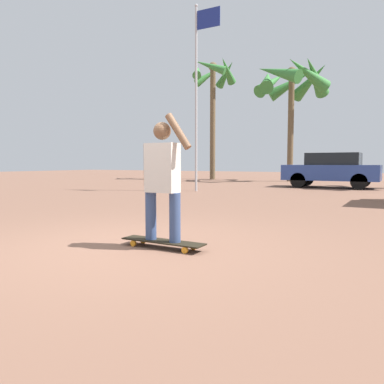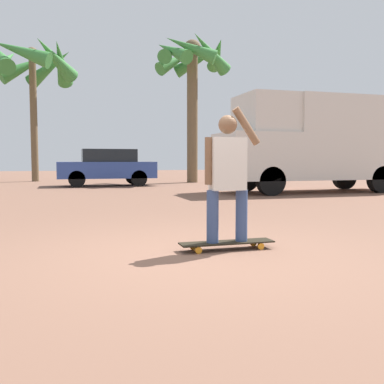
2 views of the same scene
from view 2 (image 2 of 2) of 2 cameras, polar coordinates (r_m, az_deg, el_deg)
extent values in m
plane|color=brown|center=(4.79, 0.68, -8.51)|extent=(80.00, 80.00, 0.00)
cube|color=black|center=(5.11, 4.69, -6.72)|extent=(1.14, 0.25, 0.02)
cylinder|color=orange|center=(4.89, 0.86, -7.76)|extent=(0.08, 0.03, 0.08)
cylinder|color=orange|center=(5.09, 0.15, -7.29)|extent=(0.08, 0.03, 0.08)
cylinder|color=orange|center=(5.18, 9.15, -7.15)|extent=(0.08, 0.03, 0.08)
cylinder|color=orange|center=(5.36, 8.17, -6.74)|extent=(0.08, 0.03, 0.08)
cylinder|color=#384C7A|center=(4.99, 2.76, -3.30)|extent=(0.14, 0.14, 0.61)
cylinder|color=#384C7A|center=(5.13, 6.62, -3.13)|extent=(0.14, 0.14, 0.61)
cube|color=silver|center=(5.02, 4.76, 3.75)|extent=(0.41, 0.22, 0.61)
sphere|color=brown|center=(5.03, 4.79, 8.95)|extent=(0.22, 0.22, 0.22)
cylinder|color=brown|center=(4.93, 2.23, 4.15)|extent=(0.09, 0.09, 0.54)
cylinder|color=brown|center=(5.12, 7.24, 8.70)|extent=(0.35, 0.09, 0.45)
cylinder|color=black|center=(12.97, 10.47, 1.44)|extent=(0.87, 0.28, 0.87)
cylinder|color=black|center=(14.65, 7.15, 1.79)|extent=(0.87, 0.28, 0.87)
cylinder|color=black|center=(15.17, 23.83, 1.55)|extent=(0.87, 0.28, 0.87)
cylinder|color=black|center=(16.63, 19.66, 1.87)|extent=(0.87, 0.28, 0.87)
cube|color=silver|center=(13.75, 8.38, 4.69)|extent=(2.22, 2.15, 1.47)
cube|color=black|center=(13.57, 6.69, 5.96)|extent=(0.04, 1.82, 0.74)
cube|color=silver|center=(15.38, 19.26, 6.70)|extent=(4.12, 2.15, 2.68)
cube|color=silver|center=(13.97, 9.70, 10.18)|extent=(1.55, 1.97, 1.21)
cylinder|color=black|center=(17.18, -15.11, 1.68)|extent=(0.65, 0.22, 0.65)
cylinder|color=black|center=(18.67, -15.23, 1.87)|extent=(0.65, 0.22, 0.65)
cylinder|color=black|center=(17.41, -7.10, 1.83)|extent=(0.65, 0.22, 0.65)
cylinder|color=black|center=(18.88, -7.85, 2.01)|extent=(0.65, 0.22, 0.65)
cube|color=#2D4793|center=(17.98, -11.32, 2.91)|extent=(3.91, 1.72, 0.66)
cube|color=black|center=(17.99, -11.04, 4.79)|extent=(2.15, 1.51, 0.52)
cylinder|color=brown|center=(20.46, 0.04, 10.08)|extent=(0.50, 0.50, 6.26)
sphere|color=brown|center=(21.00, 0.04, 18.60)|extent=(0.81, 0.81, 0.81)
cone|color=#387F38|center=(21.10, 3.37, 17.93)|extent=(1.10, 2.51, 1.33)
cone|color=#387F38|center=(22.05, 0.69, 17.11)|extent=(2.42, 1.72, 1.59)
cone|color=#387F38|center=(21.80, -2.07, 17.15)|extent=(2.43, 1.57, 1.71)
cone|color=#387F38|center=(21.04, -3.30, 17.91)|extent=(1.43, 2.50, 1.39)
cone|color=#387F38|center=(20.23, -2.65, 18.31)|extent=(1.54, 2.47, 1.56)
cone|color=#387F38|center=(19.81, -0.18, 18.68)|extent=(2.49, 1.45, 1.51)
cone|color=#387F38|center=(20.10, 2.44, 18.11)|extent=(2.36, 1.62, 1.84)
cylinder|color=brown|center=(22.82, -20.35, 9.27)|extent=(0.34, 0.34, 6.30)
sphere|color=brown|center=(23.32, -20.56, 16.99)|extent=(0.54, 0.54, 0.54)
cone|color=#387F38|center=(22.96, -17.04, 16.13)|extent=(1.21, 2.82, 2.15)
cone|color=#387F38|center=(24.30, -18.43, 15.50)|extent=(2.72, 2.21, 2.06)
cone|color=#387F38|center=(24.54, -21.33, 15.33)|extent=(2.88, 1.58, 2.04)
cone|color=#387F38|center=(23.75, -23.75, 15.66)|extent=(1.57, 2.88, 2.04)
cone|color=#387F38|center=(22.97, -24.02, 16.08)|extent=(1.54, 2.89, 2.00)
cone|color=#387F38|center=(22.02, -21.92, 17.04)|extent=(2.96, 1.60, 1.60)
cone|color=#387F38|center=(22.37, -17.78, 16.61)|extent=(2.33, 2.68, 1.97)
camera|label=1|loc=(4.53, 63.35, 2.15)|focal=35.00mm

